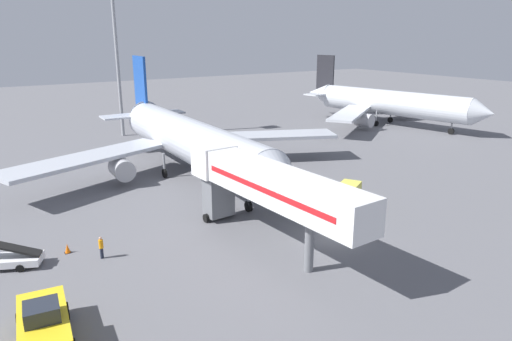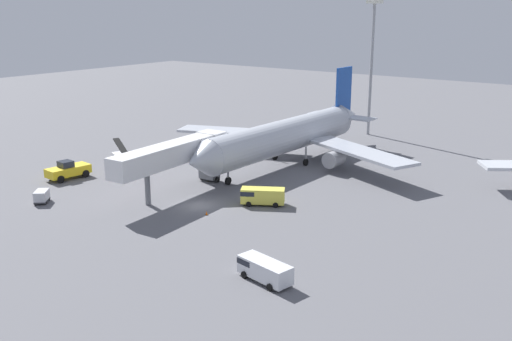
{
  "view_description": "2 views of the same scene",
  "coord_description": "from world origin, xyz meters",
  "views": [
    {
      "loc": [
        -25.84,
        -27.88,
        17.06
      ],
      "look_at": [
        0.07,
        12.37,
        3.06
      ],
      "focal_mm": 32.82,
      "sensor_mm": 36.0,
      "label": 1
    },
    {
      "loc": [
        46.96,
        -52.0,
        24.02
      ],
      "look_at": [
        0.06,
        12.02,
        1.93
      ],
      "focal_mm": 41.07,
      "sensor_mm": 36.0,
      "label": 2
    }
  ],
  "objects": [
    {
      "name": "ground_plane",
      "position": [
        0.0,
        0.0,
        0.0
      ],
      "size": [
        300.0,
        300.0,
        0.0
      ],
      "primitive_type": "plane",
      "color": "slate"
    },
    {
      "name": "airplane_at_gate",
      "position": [
        -2.44,
        24.05,
        4.58
      ],
      "size": [
        44.14,
        44.7,
        13.94
      ],
      "color": "#B7BCC6",
      "rests_on": "ground"
    },
    {
      "name": "jet_bridge",
      "position": [
        -5.8,
        2.34,
        5.33
      ],
      "size": [
        4.38,
        20.35,
        7.1
      ],
      "color": "silver",
      "rests_on": "ground"
    },
    {
      "name": "pushback_tug",
      "position": [
        -23.54,
        -2.08,
        1.25
      ],
      "size": [
        3.47,
        6.46,
        2.69
      ],
      "color": "yellow",
      "rests_on": "ground"
    },
    {
      "name": "belt_loader_truck",
      "position": [
        -25.09,
        9.61,
        0.76
      ],
      "size": [
        6.76,
        4.39,
        3.16
      ],
      "color": "white",
      "rests_on": "ground"
    },
    {
      "name": "service_van_near_right",
      "position": [
        18.67,
        -12.21,
        1.14
      ],
      "size": [
        5.76,
        3.01,
        1.97
      ],
      "color": "silver",
      "rests_on": "ground"
    },
    {
      "name": "service_van_mid_left",
      "position": [
        6.07,
        4.99,
        1.23
      ],
      "size": [
        5.7,
        4.43,
        2.14
      ],
      "color": "#E5DB4C",
      "rests_on": "ground"
    },
    {
      "name": "baggage_cart_near_left",
      "position": [
        -17.06,
        -10.92,
        0.88
      ],
      "size": [
        2.7,
        2.81,
        1.6
      ],
      "color": "#38383D",
      "rests_on": "ground"
    },
    {
      "name": "ground_crew_worker_foreground",
      "position": [
        -17.91,
        6.95,
        0.97
      ],
      "size": [
        0.49,
        0.49,
        1.84
      ],
      "color": "#1E2333",
      "rests_on": "ground"
    },
    {
      "name": "safety_cone_alpha",
      "position": [
        -20.0,
        9.43,
        0.38
      ],
      "size": [
        0.5,
        0.5,
        0.76
      ],
      "color": "black",
      "rests_on": "ground"
    },
    {
      "name": "safety_cone_bravo",
      "position": [
        2.98,
        -2.02,
        0.25
      ],
      "size": [
        0.33,
        0.33,
        0.5
      ],
      "color": "black",
      "rests_on": "ground"
    },
    {
      "name": "apron_light_mast",
      "position": [
        -1.97,
        52.08,
        17.89
      ],
      "size": [
        2.4,
        2.4,
        25.8
      ],
      "color": "#93969B",
      "rests_on": "ground"
    }
  ]
}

